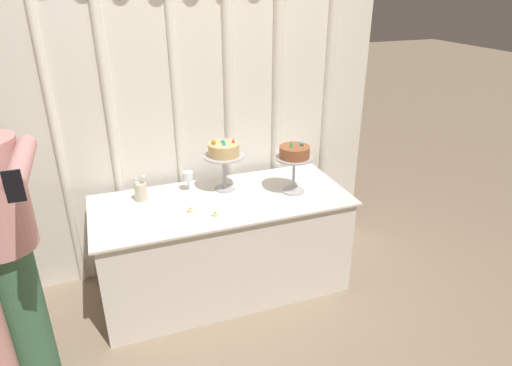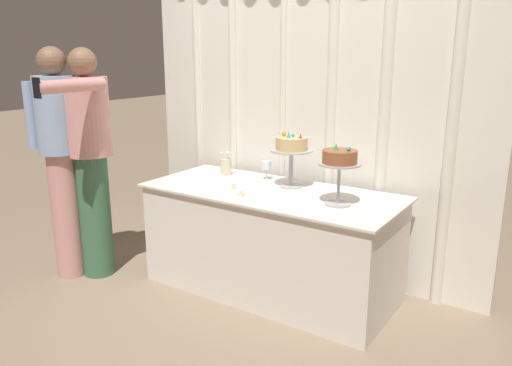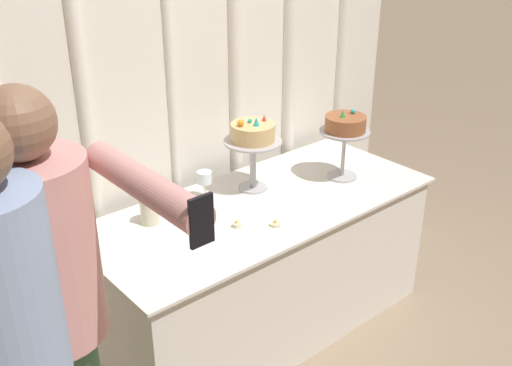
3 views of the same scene
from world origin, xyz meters
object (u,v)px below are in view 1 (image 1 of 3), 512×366
object	(u,v)px
tealight_far_left	(191,210)
cake_display_nearleft	(224,153)
wine_glass	(188,177)
guest_girl_blue_dress	(4,245)
tealight_near_left	(215,214)
flower_vase	(141,190)
cake_display_nearright	(294,156)
cake_table	(224,245)

from	to	relation	value
tealight_far_left	cake_display_nearleft	bearing A→B (deg)	38.99
wine_glass	cake_display_nearleft	bearing A→B (deg)	-16.27
guest_girl_blue_dress	tealight_near_left	bearing A→B (deg)	13.94
flower_vase	tealight_near_left	bearing A→B (deg)	-43.31
cake_display_nearleft	wine_glass	world-z (taller)	cake_display_nearleft
tealight_near_left	cake_display_nearright	bearing A→B (deg)	14.11
cake_display_nearleft	flower_vase	world-z (taller)	cake_display_nearleft
cake_display_nearleft	tealight_far_left	bearing A→B (deg)	-141.01
wine_glass	tealight_far_left	distance (m)	0.34
wine_glass	tealight_near_left	size ratio (longest dim) A/B	3.10
cake_display_nearright	tealight_near_left	world-z (taller)	cake_display_nearright
flower_vase	cake_table	bearing A→B (deg)	-19.73
cake_table	cake_display_nearleft	size ratio (longest dim) A/B	4.46
wine_glass	flower_vase	size ratio (longest dim) A/B	0.76
cake_display_nearright	cake_display_nearleft	bearing A→B (deg)	155.68
cake_display_nearright	flower_vase	bearing A→B (deg)	167.13
cake_table	wine_glass	xyz separation A→B (m)	(-0.18, 0.22, 0.47)
flower_vase	tealight_far_left	bearing A→B (deg)	-45.60
tealight_far_left	guest_girl_blue_dress	world-z (taller)	guest_girl_blue_dress
tealight_far_left	guest_girl_blue_dress	xyz separation A→B (m)	(-1.00, -0.39, 0.19)
cake_display_nearright	guest_girl_blue_dress	distance (m)	1.81
tealight_near_left	wine_glass	bearing A→B (deg)	100.36
cake_table	tealight_near_left	size ratio (longest dim) A/B	38.10
cake_display_nearleft	guest_girl_blue_dress	world-z (taller)	guest_girl_blue_dress
cake_display_nearleft	tealight_far_left	distance (m)	0.48
cake_display_nearleft	tealight_near_left	world-z (taller)	cake_display_nearleft
wine_glass	tealight_near_left	xyz separation A→B (m)	(0.08, -0.43, -0.10)
guest_girl_blue_dress	cake_display_nearleft	bearing A→B (deg)	26.06
guest_girl_blue_dress	tealight_far_left	bearing A→B (deg)	21.33
flower_vase	guest_girl_blue_dress	size ratio (longest dim) A/B	0.11
cake_display_nearleft	wine_glass	size ratio (longest dim) A/B	2.75
cake_table	flower_vase	world-z (taller)	flower_vase
wine_glass	tealight_far_left	size ratio (longest dim) A/B	3.50
cake_display_nearright	guest_girl_blue_dress	size ratio (longest dim) A/B	0.23
cake_table	guest_girl_blue_dress	distance (m)	1.45
cake_table	tealight_near_left	distance (m)	0.44
cake_display_nearright	flower_vase	world-z (taller)	cake_display_nearright
tealight_near_left	guest_girl_blue_dress	size ratio (longest dim) A/B	0.03
flower_vase	tealight_far_left	world-z (taller)	flower_vase
tealight_far_left	tealight_near_left	distance (m)	0.18
cake_display_nearleft	flower_vase	size ratio (longest dim) A/B	2.09
cake_display_nearright	tealight_near_left	xyz separation A→B (m)	(-0.62, -0.16, -0.26)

